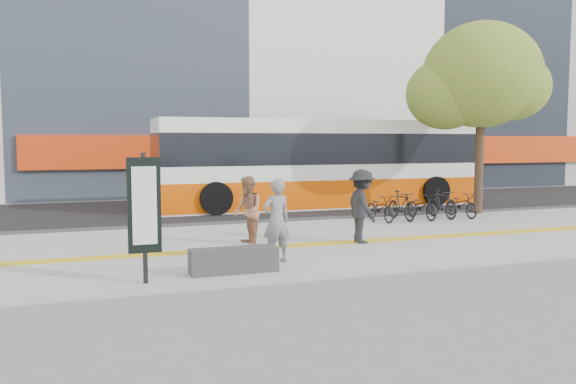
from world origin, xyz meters
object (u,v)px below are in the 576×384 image
object	(u,v)px
bench	(234,260)
signboard	(144,207)
seated_woman	(276,220)
pedestrian_tan	(248,211)
pedestrian_dark	(362,206)
street_tree	(479,78)
bus	(319,166)

from	to	relation	value
bench	signboard	world-z (taller)	signboard
seated_woman	pedestrian_tan	xyz separation A→B (m)	(-0.01, 2.05, -0.04)
signboard	pedestrian_dark	world-z (taller)	signboard
signboard	pedestrian_dark	size ratio (longest dim) A/B	1.27
street_tree	pedestrian_tan	distance (m)	10.07
bench	street_tree	bearing A→B (deg)	31.62
pedestrian_tan	seated_woman	bearing A→B (deg)	-0.10
bus	seated_woman	distance (m)	10.24
street_tree	bus	bearing A→B (deg)	137.99
bench	pedestrian_tan	xyz separation A→B (m)	(1.01, 2.66, 0.57)
bus	pedestrian_tan	size ratio (longest dim) A/B	7.46
bench	pedestrian_dark	bearing A→B (deg)	29.74
signboard	pedestrian_dark	bearing A→B (deg)	24.45
street_tree	bench	bearing A→B (deg)	-148.38
bench	bus	xyz separation A→B (m)	(5.70, 9.70, 1.24)
pedestrian_tan	signboard	bearing A→B (deg)	-41.76
street_tree	signboard	bearing A→B (deg)	-150.93
bus	pedestrian_dark	xyz separation A→B (m)	(-2.08, -7.63, -0.60)
bench	pedestrian_dark	xyz separation A→B (m)	(3.62, 2.07, 0.64)
street_tree	seated_woman	size ratio (longest dim) A/B	3.80
bench	pedestrian_dark	world-z (taller)	pedestrian_dark
signboard	street_tree	distance (m)	13.40
signboard	bus	distance (m)	12.38
pedestrian_tan	pedestrian_dark	world-z (taller)	pedestrian_dark
signboard	street_tree	xyz separation A→B (m)	(11.38, 6.33, 3.15)
street_tree	pedestrian_tan	world-z (taller)	street_tree
street_tree	seated_woman	distance (m)	10.91
bench	seated_woman	xyz separation A→B (m)	(1.02, 0.61, 0.60)
bench	street_tree	size ratio (longest dim) A/B	0.25
bench	pedestrian_dark	size ratio (longest dim) A/B	0.93
signboard	street_tree	world-z (taller)	street_tree
signboard	bus	xyz separation A→B (m)	(7.30, 10.01, 0.18)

